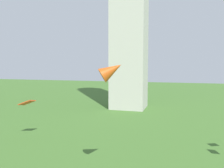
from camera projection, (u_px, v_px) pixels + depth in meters
name	position (u px, v px, depth m)	size (l,w,h in m)	color
kite_flying_2	(112.00, 70.00, 16.22)	(2.26, 1.84, 1.79)	#C84F15
kite_flying_3	(27.00, 103.00, 26.97)	(1.66, 1.30, 0.88)	#D84A1D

